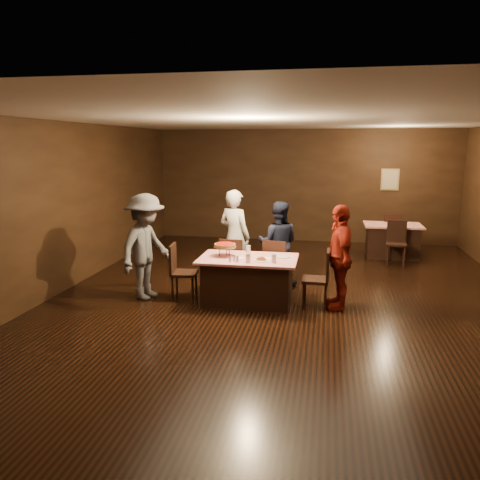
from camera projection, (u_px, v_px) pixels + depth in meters
name	position (u px, v px, depth m)	size (l,w,h in m)	color
room	(290.00, 173.00, 7.66)	(10.00, 10.04, 3.02)	black
main_table	(248.00, 280.00, 7.74)	(1.60, 1.00, 0.77)	#B50C15
back_table	(392.00, 241.00, 10.95)	(1.30, 0.90, 0.77)	red
chair_far_left	(233.00, 263.00, 8.52)	(0.42, 0.42, 0.95)	black
chair_far_right	(277.00, 265.00, 8.37)	(0.42, 0.42, 0.95)	black
chair_end_left	(184.00, 272.00, 7.92)	(0.42, 0.42, 0.95)	black
chair_end_right	(315.00, 279.00, 7.52)	(0.42, 0.42, 0.95)	black
chair_back_near	(396.00, 243.00, 10.26)	(0.42, 0.42, 0.95)	black
chair_back_far	(389.00, 232.00, 11.51)	(0.42, 0.42, 0.95)	black
diner_white_jacket	(235.00, 236.00, 8.83)	(0.65, 0.43, 1.78)	silver
diner_navy_hoodie	(278.00, 243.00, 8.71)	(0.77, 0.60, 1.57)	black
diner_grey_knit	(146.00, 247.00, 7.89)	(1.16, 0.67, 1.80)	#545558
diner_red_shirt	(339.00, 257.00, 7.43)	(0.98, 0.41, 1.68)	maroon
pizza_stand	(225.00, 245.00, 7.75)	(0.38, 0.38, 0.22)	black
plate_with_slice	(262.00, 260.00, 7.44)	(0.25, 0.25, 0.06)	white
plate_empty	(283.00, 257.00, 7.71)	(0.25, 0.25, 0.01)	white
glass_front_left	(248.00, 258.00, 7.35)	(0.08, 0.08, 0.14)	silver
glass_front_right	(274.00, 258.00, 7.33)	(0.08, 0.08, 0.14)	silver
glass_back	(248.00, 250.00, 7.95)	(0.08, 0.08, 0.14)	silver
condiments	(234.00, 258.00, 7.41)	(0.17, 0.10, 0.09)	silver
napkin_center	(266.00, 258.00, 7.61)	(0.16, 0.16, 0.01)	white
napkin_left	(239.00, 258.00, 7.64)	(0.16, 0.16, 0.01)	white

